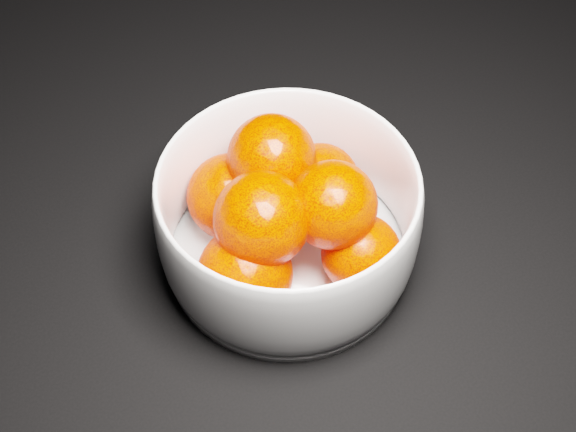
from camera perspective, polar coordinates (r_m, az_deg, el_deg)
ground at (r=0.89m, az=5.56°, el=14.94°), size 3.00×3.00×0.00m
bowl at (r=0.61m, az=0.00°, el=-0.29°), size 0.20×0.20×0.10m
orange_pile at (r=0.60m, az=-0.41°, el=0.27°), size 0.16×0.16×0.11m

